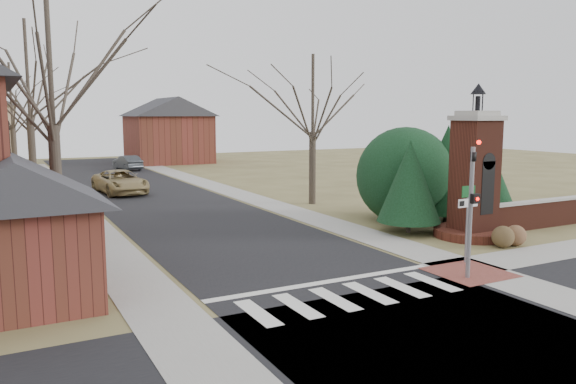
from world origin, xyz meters
TOP-DOWN VIEW (x-y plane):
  - ground at (0.00, 0.00)m, footprint 120.00×120.00m
  - main_street at (0.00, 22.00)m, footprint 8.00×70.00m
  - cross_street at (0.00, -3.00)m, footprint 120.00×8.00m
  - crosswalk_zone at (0.00, 0.80)m, footprint 8.00×2.20m
  - stop_bar at (0.00, 2.30)m, footprint 8.00×0.35m
  - sidewalk_right_main at (5.20, 22.00)m, footprint 2.00×60.00m
  - sidewalk_left at (-5.20, 22.00)m, footprint 2.00×60.00m
  - curb_apron at (4.80, 1.00)m, footprint 2.40×2.40m
  - traffic_signal_pole at (4.30, 0.57)m, footprint 0.28×0.41m
  - sign_post at (5.59, 1.99)m, footprint 0.90×0.07m
  - brick_gate_monument at (9.00, 4.99)m, footprint 3.20×3.20m
  - brick_garden_wall at (13.50, 5.00)m, footprint 7.50×0.50m
  - garage_left at (-8.52, 4.49)m, footprint 4.80×4.80m
  - house_distant_right at (7.99, 47.99)m, footprint 8.80×8.80m
  - evergreen_near at (7.20, 7.00)m, footprint 2.80×2.80m
  - evergreen_mid at (10.50, 8.20)m, footprint 3.40×3.40m
  - evergreen_far at (12.50, 7.20)m, footprint 2.40×2.40m
  - evergreen_mass at (9.00, 9.50)m, footprint 4.80×4.80m
  - bare_tree_0 at (-7.00, 9.00)m, footprint 8.05×8.05m
  - bare_tree_1 at (-7.00, 22.00)m, footprint 8.40×8.40m
  - bare_tree_2 at (-7.50, 35.00)m, footprint 7.35×7.35m
  - bare_tree_3 at (7.50, 16.00)m, footprint 7.00×7.00m
  - pickup_truck at (-1.60, 25.62)m, footprint 3.11×5.78m
  - distant_car at (2.20, 41.45)m, footprint 2.11×4.36m
  - dry_shrub_left at (8.60, 3.00)m, footprint 0.87×0.87m
  - dry_shrub_right at (9.30, 3.00)m, footprint 0.84×0.84m

SIDE VIEW (x-z plane):
  - ground at x=0.00m, z-range 0.00..0.00m
  - main_street at x=0.00m, z-range 0.00..0.01m
  - cross_street at x=0.00m, z-range 0.00..0.01m
  - crosswalk_zone at x=0.00m, z-range 0.00..0.02m
  - stop_bar at x=0.00m, z-range 0.00..0.02m
  - sidewalk_right_main at x=5.20m, z-range 0.00..0.02m
  - sidewalk_left at x=-5.20m, z-range 0.00..0.02m
  - curb_apron at x=4.80m, z-range 0.00..0.02m
  - dry_shrub_right at x=9.30m, z-range 0.00..0.84m
  - dry_shrub_left at x=8.60m, z-range 0.00..0.87m
  - brick_garden_wall at x=13.50m, z-range 0.01..1.31m
  - distant_car at x=2.20m, z-range 0.00..1.38m
  - pickup_truck at x=-1.60m, z-range 0.00..1.54m
  - evergreen_far at x=12.50m, z-range 0.25..3.55m
  - sign_post at x=5.59m, z-range 0.57..3.32m
  - brick_gate_monument at x=9.00m, z-range -1.07..5.40m
  - garage_left at x=-8.52m, z-range 0.09..4.38m
  - evergreen_near at x=7.20m, z-range 0.25..4.35m
  - evergreen_mass at x=9.00m, z-range 0.00..4.80m
  - traffic_signal_pole at x=4.30m, z-range 0.34..4.84m
  - evergreen_mid at x=10.50m, z-range 0.25..4.95m
  - house_distant_right at x=7.99m, z-range 0.00..7.30m
  - bare_tree_3 at x=7.50m, z-range 1.84..11.54m
  - bare_tree_2 at x=-7.50m, z-range 1.93..12.12m
  - bare_tree_0 at x=-7.00m, z-range 2.12..13.27m
  - bare_tree_1 at x=-7.00m, z-range 2.21..13.85m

